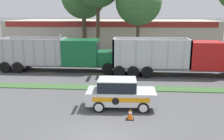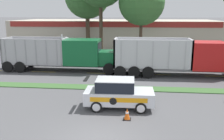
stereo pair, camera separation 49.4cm
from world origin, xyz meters
name	(u,v)px [view 1 (the left image)]	position (x,y,z in m)	size (l,w,h in m)	color
grass_verge	(114,88)	(0.00, 7.93, 0.03)	(120.00, 1.21, 0.06)	#3D6633
centre_line_3	(42,72)	(-7.21, 12.53, 0.00)	(2.40, 0.14, 0.01)	yellow
centre_line_4	(98,73)	(-1.81, 12.53, 0.00)	(2.40, 0.14, 0.01)	yellow
centre_line_5	(156,74)	(3.59, 12.53, 0.00)	(2.40, 0.14, 0.01)	yellow
centre_line_6	(216,76)	(8.99, 12.53, 0.00)	(2.40, 0.14, 0.01)	yellow
dump_truck_lead	(72,55)	(-4.46, 13.32, 1.61)	(11.41, 2.77, 3.60)	black
dump_truck_mid	(190,58)	(6.55, 12.44, 1.58)	(11.83, 2.79, 3.31)	black
rally_car	(120,93)	(0.64, 4.09, 0.89)	(4.09, 1.97, 1.79)	silver
traffic_cone	(130,114)	(1.27, 2.41, 0.30)	(0.41, 0.41, 0.62)	black
store_building_backdrop	(112,33)	(-2.15, 33.30, 2.16)	(33.28, 12.10, 4.31)	#BCB29E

